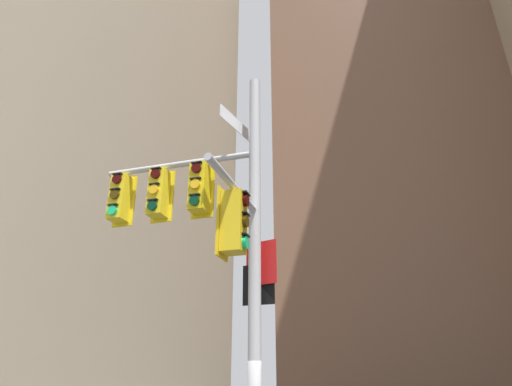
{
  "coord_description": "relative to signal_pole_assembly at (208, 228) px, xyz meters",
  "views": [
    {
      "loc": [
        2.39,
        -7.1,
        2.21
      ],
      "look_at": [
        0.03,
        -0.02,
        5.47
      ],
      "focal_mm": 30.2,
      "sensor_mm": 36.0,
      "label": 1
    }
  ],
  "objects": [
    {
      "name": "building_tower_left",
      "position": [
        -13.5,
        6.03,
        10.3
      ],
      "size": [
        16.72,
        16.72,
        30.21
      ],
      "primitive_type": "cube",
      "color": "tan",
      "rests_on": "ground"
    },
    {
      "name": "building_mid_block",
      "position": [
        3.7,
        20.58,
        13.58
      ],
      "size": [
        12.92,
        12.92,
        36.78
      ],
      "primitive_type": "cube",
      "color": "brown",
      "rests_on": "ground"
    },
    {
      "name": "signal_pole_assembly",
      "position": [
        0.0,
        0.0,
        0.0
      ],
      "size": [
        3.66,
        3.06,
        8.09
      ],
      "color": "#B2B2B5",
      "rests_on": "ground"
    }
  ]
}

